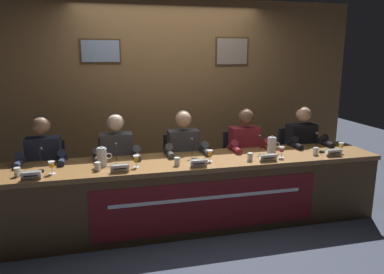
% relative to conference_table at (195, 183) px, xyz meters
% --- Properties ---
extents(ground_plane, '(12.00, 12.00, 0.00)m').
position_rel_conference_table_xyz_m(ground_plane, '(-0.00, 0.12, -0.52)').
color(ground_plane, '#383D4C').
extents(wall_back_panelled, '(5.41, 0.14, 2.60)m').
position_rel_conference_table_xyz_m(wall_back_panelled, '(-0.00, 1.46, 0.78)').
color(wall_back_panelled, brown).
rests_on(wall_back_panelled, ground_plane).
extents(conference_table, '(4.21, 0.74, 0.75)m').
position_rel_conference_table_xyz_m(conference_table, '(0.00, 0.00, 0.00)').
color(conference_table, brown).
rests_on(conference_table, ground_plane).
extents(chair_far_left, '(0.44, 0.45, 0.90)m').
position_rel_conference_table_xyz_m(chair_far_left, '(-1.57, 0.67, -0.08)').
color(chair_far_left, black).
rests_on(chair_far_left, ground_plane).
extents(panelist_far_left, '(0.51, 0.48, 1.23)m').
position_rel_conference_table_xyz_m(panelist_far_left, '(-1.57, 0.47, 0.19)').
color(panelist_far_left, black).
rests_on(panelist_far_left, ground_plane).
extents(nameplate_far_left, '(0.18, 0.06, 0.08)m').
position_rel_conference_table_xyz_m(nameplate_far_left, '(-1.58, -0.17, 0.27)').
color(nameplate_far_left, white).
rests_on(nameplate_far_left, conference_table).
extents(juice_glass_far_left, '(0.06, 0.06, 0.12)m').
position_rel_conference_table_xyz_m(juice_glass_far_left, '(-1.42, -0.04, 0.32)').
color(juice_glass_far_left, white).
rests_on(juice_glass_far_left, conference_table).
extents(water_cup_far_left, '(0.06, 0.06, 0.08)m').
position_rel_conference_table_xyz_m(water_cup_far_left, '(-1.72, -0.04, 0.27)').
color(water_cup_far_left, silver).
rests_on(water_cup_far_left, conference_table).
extents(microphone_far_left, '(0.06, 0.17, 0.22)m').
position_rel_conference_table_xyz_m(microphone_far_left, '(-1.53, 0.09, 0.31)').
color(microphone_far_left, black).
rests_on(microphone_far_left, conference_table).
extents(chair_left, '(0.44, 0.45, 0.90)m').
position_rel_conference_table_xyz_m(chair_left, '(-0.79, 0.67, -0.08)').
color(chair_left, black).
rests_on(chair_left, ground_plane).
extents(panelist_left, '(0.51, 0.48, 1.23)m').
position_rel_conference_table_xyz_m(panelist_left, '(-0.79, 0.47, 0.19)').
color(panelist_left, black).
rests_on(panelist_left, ground_plane).
extents(nameplate_left, '(0.18, 0.06, 0.08)m').
position_rel_conference_table_xyz_m(nameplate_left, '(-0.79, -0.14, 0.27)').
color(nameplate_left, white).
rests_on(nameplate_left, conference_table).
extents(juice_glass_left, '(0.06, 0.06, 0.12)m').
position_rel_conference_table_xyz_m(juice_glass_left, '(-0.62, -0.02, 0.32)').
color(juice_glass_left, white).
rests_on(juice_glass_left, conference_table).
extents(water_cup_left, '(0.06, 0.06, 0.08)m').
position_rel_conference_table_xyz_m(water_cup_left, '(-0.99, -0.04, 0.27)').
color(water_cup_left, silver).
rests_on(water_cup_left, conference_table).
extents(microphone_left, '(0.06, 0.17, 0.22)m').
position_rel_conference_table_xyz_m(microphone_left, '(-0.81, 0.10, 0.31)').
color(microphone_left, black).
rests_on(microphone_left, conference_table).
extents(chair_center, '(0.44, 0.45, 0.90)m').
position_rel_conference_table_xyz_m(chair_center, '(-0.00, 0.67, -0.08)').
color(chair_center, black).
rests_on(chair_center, ground_plane).
extents(panelist_center, '(0.51, 0.48, 1.23)m').
position_rel_conference_table_xyz_m(panelist_center, '(-0.00, 0.47, 0.19)').
color(panelist_center, black).
rests_on(panelist_center, ground_plane).
extents(nameplate_center, '(0.17, 0.06, 0.08)m').
position_rel_conference_table_xyz_m(nameplate_center, '(-0.00, -0.16, 0.27)').
color(nameplate_center, white).
rests_on(nameplate_center, conference_table).
extents(juice_glass_center, '(0.06, 0.06, 0.12)m').
position_rel_conference_table_xyz_m(juice_glass_center, '(0.16, -0.00, 0.32)').
color(juice_glass_center, white).
rests_on(juice_glass_center, conference_table).
extents(water_cup_center, '(0.06, 0.06, 0.08)m').
position_rel_conference_table_xyz_m(water_cup_center, '(-0.20, -0.06, 0.27)').
color(water_cup_center, silver).
rests_on(water_cup_center, conference_table).
extents(microphone_center, '(0.06, 0.17, 0.22)m').
position_rel_conference_table_xyz_m(microphone_center, '(0.02, 0.12, 0.31)').
color(microphone_center, black).
rests_on(microphone_center, conference_table).
extents(chair_right, '(0.44, 0.45, 0.90)m').
position_rel_conference_table_xyz_m(chair_right, '(0.78, 0.67, -0.08)').
color(chair_right, black).
rests_on(chair_right, ground_plane).
extents(panelist_right, '(0.51, 0.48, 1.23)m').
position_rel_conference_table_xyz_m(panelist_right, '(0.78, 0.47, 0.19)').
color(panelist_right, black).
rests_on(panelist_right, ground_plane).
extents(nameplate_right, '(0.19, 0.06, 0.08)m').
position_rel_conference_table_xyz_m(nameplate_right, '(0.77, -0.15, 0.27)').
color(nameplate_right, white).
rests_on(nameplate_right, conference_table).
extents(juice_glass_right, '(0.06, 0.06, 0.12)m').
position_rel_conference_table_xyz_m(juice_glass_right, '(0.97, -0.05, 0.32)').
color(juice_glass_right, white).
rests_on(juice_glass_right, conference_table).
extents(water_cup_right, '(0.06, 0.06, 0.08)m').
position_rel_conference_table_xyz_m(water_cup_right, '(0.59, -0.08, 0.27)').
color(water_cup_right, silver).
rests_on(water_cup_right, conference_table).
extents(microphone_right, '(0.06, 0.17, 0.22)m').
position_rel_conference_table_xyz_m(microphone_right, '(0.81, 0.09, 0.31)').
color(microphone_right, black).
rests_on(microphone_right, conference_table).
extents(chair_far_right, '(0.44, 0.45, 0.90)m').
position_rel_conference_table_xyz_m(chair_far_right, '(1.56, 0.67, -0.08)').
color(chair_far_right, black).
rests_on(chair_far_right, ground_plane).
extents(panelist_far_right, '(0.51, 0.48, 1.23)m').
position_rel_conference_table_xyz_m(panelist_far_right, '(1.56, 0.47, 0.19)').
color(panelist_far_right, black).
rests_on(panelist_far_right, ground_plane).
extents(nameplate_far_right, '(0.18, 0.06, 0.08)m').
position_rel_conference_table_xyz_m(nameplate_far_right, '(1.58, -0.13, 0.27)').
color(nameplate_far_right, white).
rests_on(nameplate_far_right, conference_table).
extents(juice_glass_far_right, '(0.06, 0.06, 0.12)m').
position_rel_conference_table_xyz_m(juice_glass_far_right, '(1.73, -0.04, 0.32)').
color(juice_glass_far_right, white).
rests_on(juice_glass_far_right, conference_table).
extents(water_cup_far_right, '(0.06, 0.06, 0.08)m').
position_rel_conference_table_xyz_m(water_cup_far_right, '(1.40, -0.04, 0.27)').
color(water_cup_far_right, silver).
rests_on(water_cup_far_right, conference_table).
extents(microphone_far_right, '(0.06, 0.17, 0.22)m').
position_rel_conference_table_xyz_m(microphone_far_right, '(1.54, 0.08, 0.31)').
color(microphone_far_right, black).
rests_on(microphone_far_right, conference_table).
extents(water_pitcher_left_side, '(0.15, 0.10, 0.21)m').
position_rel_conference_table_xyz_m(water_pitcher_left_side, '(-0.95, 0.11, 0.33)').
color(water_pitcher_left_side, silver).
rests_on(water_pitcher_left_side, conference_table).
extents(water_pitcher_right_side, '(0.15, 0.10, 0.21)m').
position_rel_conference_table_xyz_m(water_pitcher_right_side, '(0.95, 0.14, 0.33)').
color(water_pitcher_right_side, silver).
rests_on(water_pitcher_right_side, conference_table).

